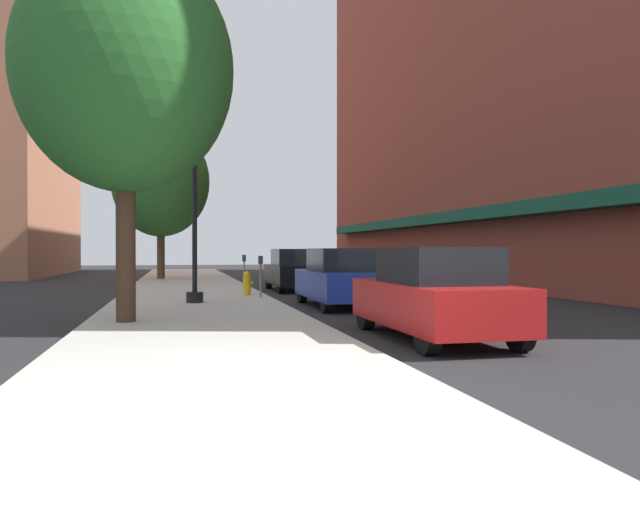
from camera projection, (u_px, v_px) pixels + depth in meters
ground_plane at (293, 290)px, 24.87m from camera, size 90.00×90.00×0.00m
sidewalk_slab at (190, 289)px, 24.95m from camera, size 4.80×50.00×0.12m
building_right_brick at (494, 52)px, 31.12m from camera, size 6.80×40.00×23.08m
building_far_background at (9, 105)px, 39.94m from camera, size 6.80×18.00×21.98m
lamppost at (195, 194)px, 17.66m from camera, size 0.48×0.48×5.90m
fire_hydrant at (247, 283)px, 20.60m from camera, size 0.33×0.26×0.79m
parking_meter_near at (244, 267)px, 24.43m from camera, size 0.14×0.09×1.31m
parking_meter_far at (261, 271)px, 19.59m from camera, size 0.14×0.09×1.31m
tree_near at (161, 181)px, 32.54m from camera, size 5.04×5.04×8.00m
tree_mid at (125, 70)px, 12.90m from camera, size 4.47×4.47×7.83m
car_red at (434, 295)px, 11.18m from camera, size 1.80×4.30×1.66m
car_blue at (340, 278)px, 17.63m from camera, size 1.80×4.30×1.66m
car_black at (294, 270)px, 24.68m from camera, size 1.80×4.30×1.66m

